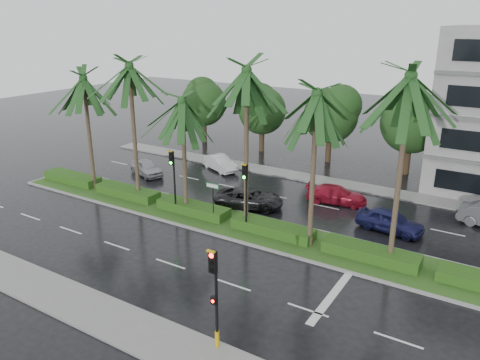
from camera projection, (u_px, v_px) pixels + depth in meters
The scene contains 17 objects.
ground at pixel (222, 230), 29.07m from camera, with size 120.00×120.00×0.00m, color black.
near_sidewalk at pixel (95, 312), 20.85m from camera, with size 40.00×2.40×0.12m, color slate.
far_sidewalk at pixel (303, 177), 38.70m from camera, with size 40.00×2.00×0.12m, color slate.
median at pixel (231, 223), 29.85m from camera, with size 36.00×4.00×0.15m.
hedge at pixel (231, 218), 29.73m from camera, with size 35.20×1.40×0.60m.
lane_markings at pixel (261, 244), 27.21m from camera, with size 34.00×13.06×0.01m.
palm_row at pixel (213, 92), 27.80m from camera, with size 26.30×4.20×10.60m.
signal_near at pixel (215, 295), 17.72m from camera, with size 0.34×0.45×4.36m.
signal_median_left at pixel (173, 173), 30.33m from camera, with size 0.34×0.42×4.36m.
signal_median_right at pixel (245, 188), 27.59m from camera, with size 0.34×0.42×4.36m.
street_sign at pixel (213, 193), 29.27m from camera, with size 0.95×0.09×2.60m.
bg_trees at pixel (336, 114), 41.53m from camera, with size 32.75×5.03×7.26m.
car_silver at pixel (146, 168), 39.20m from camera, with size 3.80×1.53×1.30m, color #A2A4AA.
car_white at pixel (220, 163), 40.46m from camera, with size 3.93×1.37×1.29m, color silver.
car_darkgrey at pixel (249, 198), 32.40m from camera, with size 4.75×2.19×1.32m, color black.
car_red at pixel (337, 195), 33.22m from camera, with size 4.27×1.74×1.24m, color maroon.
car_blue at pixel (390, 221), 28.70m from camera, with size 4.09×1.64×1.39m, color #1B1D51.
Camera 1 is at (14.88, -21.93, 12.40)m, focal length 35.00 mm.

